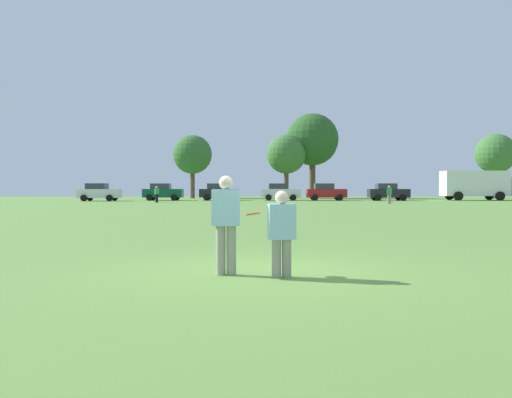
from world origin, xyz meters
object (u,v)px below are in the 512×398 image
object	(u,v)px
frisbee	(252,214)
parked_car_mid_left	(163,192)
box_truck	(480,184)
player_thrower	(226,219)
parked_car_center	(219,192)
parked_car_far_right	(388,192)
parked_car_mid_right	(280,192)
parked_car_near_right	(326,192)
traffic_cone	(283,230)
parked_car_near_left	(99,192)
bystander_sideline_watcher	(389,194)
player_defender	(282,229)
bystander_far_jogger	(157,193)

from	to	relation	value
frisbee	parked_car_mid_left	bearing A→B (deg)	101.09
frisbee	box_truck	world-z (taller)	box_truck
player_thrower	frisbee	size ratio (longest dim) A/B	6.18
parked_car_mid_left	box_truck	distance (m)	34.35
parked_car_center	parked_car_far_right	bearing A→B (deg)	-3.92
parked_car_mid_right	parked_car_near_right	bearing A→B (deg)	-4.35
traffic_cone	parked_car_near_left	distance (m)	43.21
frisbee	bystander_sideline_watcher	bearing A→B (deg)	72.21
box_truck	parked_car_near_left	bearing A→B (deg)	-176.38
player_defender	box_truck	world-z (taller)	box_truck
traffic_cone	parked_car_mid_left	xyz separation A→B (m)	(-10.41, 41.99, 0.69)
player_defender	bystander_far_jogger	xyz separation A→B (m)	(-9.31, 41.41, 0.07)
bystander_sideline_watcher	parked_car_near_left	bearing A→B (deg)	161.43
parked_car_near_left	box_truck	xyz separation A→B (m)	(40.56, 2.57, 0.83)
parked_car_mid_right	bystander_far_jogger	distance (m)	14.08
parked_car_center	bystander_sideline_watcher	size ratio (longest dim) A/B	2.69
parked_car_mid_left	parked_car_far_right	size ratio (longest dim) A/B	1.00
box_truck	frisbee	bearing A→B (deg)	-116.89
frisbee	parked_car_mid_left	size ratio (longest dim) A/B	0.06
traffic_cone	parked_car_near_right	distance (m)	42.20
parked_car_mid_left	traffic_cone	bearing A→B (deg)	-76.07
parked_car_near_right	bystander_far_jogger	distance (m)	18.24
parked_car_near_left	bystander_far_jogger	size ratio (longest dim) A/B	2.76
traffic_cone	parked_car_mid_left	size ratio (longest dim) A/B	0.11
parked_car_near_left	parked_car_mid_right	bearing A→B (deg)	6.36
parked_car_near_right	parked_car_far_right	distance (m)	6.53
parked_car_far_right	bystander_sideline_watcher	distance (m)	10.76
traffic_cone	parked_car_mid_right	world-z (taller)	parked_car_mid_right
box_truck	bystander_sideline_watcher	xyz separation A→B (m)	(-12.92, -11.85, -0.86)
player_defender	bystander_far_jogger	bearing A→B (deg)	102.67
parked_car_center	player_thrower	bearing A→B (deg)	-86.43
parked_car_far_right	traffic_cone	bearing A→B (deg)	-108.26
box_truck	bystander_sideline_watcher	distance (m)	17.55
parked_car_near_left	parked_car_near_right	distance (m)	23.74
player_defender	parked_car_near_right	world-z (taller)	parked_car_near_right
parked_car_center	parked_car_mid_right	bearing A→B (deg)	-2.68
player_defender	box_truck	bearing A→B (deg)	63.76
frisbee	parked_car_center	size ratio (longest dim) A/B	0.06
traffic_cone	parked_car_near_right	size ratio (longest dim) A/B	0.11
player_thrower	bystander_far_jogger	distance (m)	42.00
bystander_sideline_watcher	box_truck	bearing A→B (deg)	42.53
player_defender	parked_car_near_left	world-z (taller)	parked_car_near_left
frisbee	parked_car_center	xyz separation A→B (m)	(-3.51, 48.80, -0.10)
traffic_cone	parked_car_near_left	xyz separation A→B (m)	(-16.64, 39.87, 0.69)
traffic_cone	parked_car_center	world-z (taller)	parked_car_center
parked_car_near_right	bystander_sideline_watcher	size ratio (longest dim) A/B	2.69
player_defender	parked_car_mid_right	bearing A→B (deg)	86.96
player_defender	parked_car_mid_left	size ratio (longest dim) A/B	0.34
parked_car_center	bystander_sideline_watcher	bearing A→B (deg)	-37.17
player_defender	traffic_cone	world-z (taller)	player_defender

